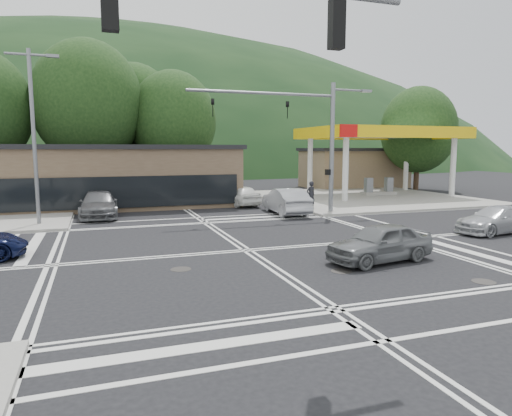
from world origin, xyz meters
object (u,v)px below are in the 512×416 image
object	(u,v)px
car_grey_center	(380,243)
car_queue_a	(286,201)
car_northbound	(99,204)
car_silver_east	(497,220)
pedestrian	(311,195)
car_queue_b	(239,195)

from	to	relation	value
car_grey_center	car_queue_a	size ratio (longest dim) A/B	0.84
car_northbound	car_queue_a	bearing A→B (deg)	-10.66
car_silver_east	pedestrian	bearing A→B (deg)	-157.51
pedestrian	car_queue_b	bearing A→B (deg)	-65.14
car_silver_east	car_northbound	world-z (taller)	car_northbound
car_grey_center	car_queue_b	xyz separation A→B (m)	(0.06, 17.28, 0.04)
car_silver_east	car_queue_b	xyz separation A→B (m)	(-8.58, 14.30, 0.10)
car_northbound	pedestrian	world-z (taller)	pedestrian
car_grey_center	pedestrian	xyz separation A→B (m)	(3.54, 12.88, 0.36)
car_silver_east	car_northbound	xyz separation A→B (m)	(-18.10, 11.75, 0.12)
car_grey_center	car_queue_a	world-z (taller)	car_queue_a
pedestrian	car_grey_center	bearing A→B (deg)	61.14
car_queue_b	car_northbound	bearing A→B (deg)	6.85
car_grey_center	car_silver_east	bearing A→B (deg)	99.68
car_silver_east	car_queue_b	size ratio (longest dim) A/B	1.02
car_grey_center	car_silver_east	distance (m)	9.14
car_queue_b	car_northbound	size ratio (longest dim) A/B	0.83
car_queue_a	car_northbound	size ratio (longest dim) A/B	0.93
car_silver_east	car_northbound	size ratio (longest dim) A/B	0.84
car_grey_center	pedestrian	distance (m)	13.36
car_grey_center	car_northbound	distance (m)	17.51
car_grey_center	car_queue_b	bearing A→B (deg)	170.44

